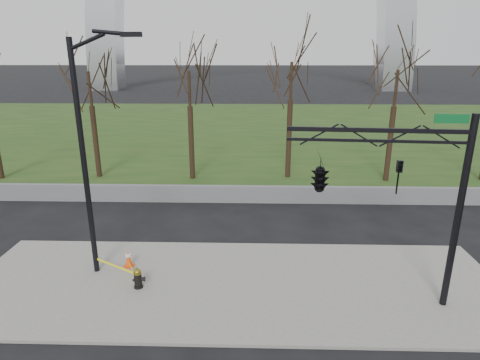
{
  "coord_description": "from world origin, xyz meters",
  "views": [
    {
      "loc": [
        0.51,
        -11.9,
        7.55
      ],
      "look_at": [
        0.14,
        2.0,
        3.13
      ],
      "focal_mm": 30.12,
      "sensor_mm": 36.0,
      "label": 1
    }
  ],
  "objects_px": {
    "traffic_signal_mast": "(347,176)",
    "fire_hydrant": "(138,278)",
    "street_light": "(88,145)",
    "traffic_cone": "(128,258)"
  },
  "relations": [
    {
      "from": "traffic_cone",
      "to": "street_light",
      "type": "distance_m",
      "value": 4.38
    },
    {
      "from": "traffic_signal_mast",
      "to": "fire_hydrant",
      "type": "bearing_deg",
      "value": -179.17
    },
    {
      "from": "traffic_cone",
      "to": "street_light",
      "type": "xyz_separation_m",
      "value": [
        -0.83,
        -0.38,
        4.28
      ]
    },
    {
      "from": "traffic_cone",
      "to": "traffic_signal_mast",
      "type": "height_order",
      "value": "traffic_signal_mast"
    },
    {
      "from": "traffic_cone",
      "to": "traffic_signal_mast",
      "type": "relative_size",
      "value": 0.1
    },
    {
      "from": "street_light",
      "to": "traffic_signal_mast",
      "type": "xyz_separation_m",
      "value": [
        8.03,
        -1.4,
        -0.55
      ]
    },
    {
      "from": "traffic_cone",
      "to": "traffic_signal_mast",
      "type": "bearing_deg",
      "value": -13.88
    },
    {
      "from": "fire_hydrant",
      "to": "traffic_signal_mast",
      "type": "distance_m",
      "value": 7.46
    },
    {
      "from": "street_light",
      "to": "traffic_signal_mast",
      "type": "relative_size",
      "value": 1.37
    },
    {
      "from": "fire_hydrant",
      "to": "traffic_cone",
      "type": "distance_m",
      "value": 1.56
    }
  ]
}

